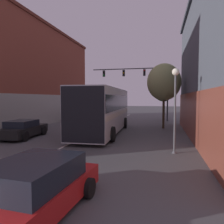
{
  "coord_description": "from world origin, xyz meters",
  "views": [
    {
      "loc": [
        5.57,
        -0.23,
        2.8
      ],
      "look_at": [
        2.06,
        14.85,
        1.83
      ],
      "focal_mm": 35.0,
      "sensor_mm": 36.0,
      "label": 1
    }
  ],
  "objects_px": {
    "hatchback_foreground": "(29,191)",
    "parked_car_left_mid": "(23,129)",
    "traffic_signal_gantry": "(142,80)",
    "street_lamp": "(175,99)",
    "street_tree_far": "(164,90)",
    "street_tree_near": "(164,82)",
    "bus": "(103,109)",
    "parked_car_left_near": "(89,115)"
  },
  "relations": [
    {
      "from": "hatchback_foreground",
      "to": "parked_car_left_mid",
      "type": "height_order",
      "value": "hatchback_foreground"
    },
    {
      "from": "traffic_signal_gantry",
      "to": "street_lamp",
      "type": "bearing_deg",
      "value": -78.8
    },
    {
      "from": "hatchback_foreground",
      "to": "street_lamp",
      "type": "height_order",
      "value": "street_lamp"
    },
    {
      "from": "parked_car_left_mid",
      "to": "street_tree_far",
      "type": "bearing_deg",
      "value": -36.89
    },
    {
      "from": "parked_car_left_mid",
      "to": "street_tree_near",
      "type": "bearing_deg",
      "value": -57.63
    },
    {
      "from": "hatchback_foreground",
      "to": "parked_car_left_mid",
      "type": "bearing_deg",
      "value": 39.6
    },
    {
      "from": "traffic_signal_gantry",
      "to": "hatchback_foreground",
      "type": "bearing_deg",
      "value": -91.07
    },
    {
      "from": "parked_car_left_mid",
      "to": "bus",
      "type": "bearing_deg",
      "value": -62.75
    },
    {
      "from": "parked_car_left_mid",
      "to": "street_tree_far",
      "type": "distance_m",
      "value": 18.47
    },
    {
      "from": "bus",
      "to": "parked_car_left_near",
      "type": "height_order",
      "value": "bus"
    },
    {
      "from": "parked_car_left_mid",
      "to": "traffic_signal_gantry",
      "type": "bearing_deg",
      "value": -31.2
    },
    {
      "from": "parked_car_left_near",
      "to": "street_lamp",
      "type": "distance_m",
      "value": 18.2
    },
    {
      "from": "hatchback_foreground",
      "to": "street_tree_near",
      "type": "xyz_separation_m",
      "value": [
        3.13,
        16.48,
        3.69
      ]
    },
    {
      "from": "bus",
      "to": "traffic_signal_gantry",
      "type": "distance_m",
      "value": 11.5
    },
    {
      "from": "street_tree_near",
      "to": "bus",
      "type": "bearing_deg",
      "value": -138.31
    },
    {
      "from": "hatchback_foreground",
      "to": "traffic_signal_gantry",
      "type": "relative_size",
      "value": 0.49
    },
    {
      "from": "hatchback_foreground",
      "to": "parked_car_left_mid",
      "type": "relative_size",
      "value": 1.09
    },
    {
      "from": "street_tree_far",
      "to": "bus",
      "type": "bearing_deg",
      "value": -110.97
    },
    {
      "from": "parked_car_left_near",
      "to": "street_tree_near",
      "type": "relative_size",
      "value": 0.67
    },
    {
      "from": "bus",
      "to": "street_tree_near",
      "type": "distance_m",
      "value": 6.68
    },
    {
      "from": "street_tree_near",
      "to": "street_tree_far",
      "type": "relative_size",
      "value": 1.14
    },
    {
      "from": "hatchback_foreground",
      "to": "street_lamp",
      "type": "relative_size",
      "value": 1.09
    },
    {
      "from": "bus",
      "to": "parked_car_left_near",
      "type": "distance_m",
      "value": 10.96
    },
    {
      "from": "parked_car_left_near",
      "to": "traffic_signal_gantry",
      "type": "distance_m",
      "value": 8.09
    },
    {
      "from": "parked_car_left_near",
      "to": "traffic_signal_gantry",
      "type": "bearing_deg",
      "value": -86.84
    },
    {
      "from": "street_lamp",
      "to": "parked_car_left_near",
      "type": "bearing_deg",
      "value": 123.12
    },
    {
      "from": "hatchback_foreground",
      "to": "street_tree_near",
      "type": "bearing_deg",
      "value": -6.97
    },
    {
      "from": "hatchback_foreground",
      "to": "parked_car_left_mid",
      "type": "xyz_separation_m",
      "value": [
        -6.63,
        9.18,
        -0.0
      ]
    },
    {
      "from": "parked_car_left_mid",
      "to": "street_lamp",
      "type": "xyz_separation_m",
      "value": [
        10.27,
        -2.19,
        2.14
      ]
    },
    {
      "from": "parked_car_left_mid",
      "to": "street_lamp",
      "type": "bearing_deg",
      "value": -106.49
    },
    {
      "from": "traffic_signal_gantry",
      "to": "parked_car_left_near",
      "type": "bearing_deg",
      "value": -171.01
    },
    {
      "from": "street_tree_far",
      "to": "hatchback_foreground",
      "type": "bearing_deg",
      "value": -97.27
    },
    {
      "from": "bus",
      "to": "traffic_signal_gantry",
      "type": "relative_size",
      "value": 1.12
    },
    {
      "from": "bus",
      "to": "street_lamp",
      "type": "height_order",
      "value": "street_lamp"
    },
    {
      "from": "parked_car_left_near",
      "to": "hatchback_foreground",
      "type": "bearing_deg",
      "value": -170.09
    },
    {
      "from": "parked_car_left_mid",
      "to": "traffic_signal_gantry",
      "type": "relative_size",
      "value": 0.45
    },
    {
      "from": "bus",
      "to": "street_tree_far",
      "type": "relative_size",
      "value": 2.04
    },
    {
      "from": "street_tree_near",
      "to": "parked_car_left_mid",
      "type": "bearing_deg",
      "value": -143.18
    },
    {
      "from": "street_lamp",
      "to": "street_tree_near",
      "type": "distance_m",
      "value": 9.63
    },
    {
      "from": "street_tree_near",
      "to": "street_tree_far",
      "type": "distance_m",
      "value": 8.07
    },
    {
      "from": "parked_car_left_mid",
      "to": "street_tree_near",
      "type": "distance_m",
      "value": 12.73
    },
    {
      "from": "hatchback_foreground",
      "to": "street_lamp",
      "type": "bearing_deg",
      "value": -23.77
    }
  ]
}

